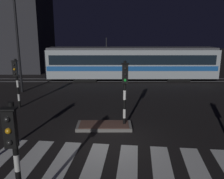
% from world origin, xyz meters
% --- Properties ---
extents(ground_plane, '(120.00, 120.00, 0.00)m').
position_xyz_m(ground_plane, '(0.00, 0.00, 0.00)').
color(ground_plane, black).
extents(rail_near, '(80.00, 0.12, 0.03)m').
position_xyz_m(rail_near, '(0.00, 13.05, 0.01)').
color(rail_near, '#59595E').
rests_on(rail_near, ground).
extents(rail_far, '(80.00, 0.12, 0.03)m').
position_xyz_m(rail_far, '(0.00, 14.48, 0.01)').
color(rail_far, '#59595E').
rests_on(rail_far, ground).
extents(crosswalk_zebra, '(9.65, 5.41, 0.02)m').
position_xyz_m(crosswalk_zebra, '(-0.00, -2.49, 0.01)').
color(crosswalk_zebra, silver).
rests_on(crosswalk_zebra, ground).
extents(traffic_island, '(2.75, 1.23, 0.18)m').
position_xyz_m(traffic_island, '(-0.28, 1.62, 0.09)').
color(traffic_island, slate).
rests_on(traffic_island, ground).
extents(traffic_light_kerb_mid_left, '(0.36, 0.42, 3.13)m').
position_xyz_m(traffic_light_kerb_mid_left, '(-2.26, -4.46, 2.06)').
color(traffic_light_kerb_mid_left, black).
rests_on(traffic_light_kerb_mid_left, ground).
extents(traffic_light_median_centre, '(0.36, 0.42, 3.36)m').
position_xyz_m(traffic_light_median_centre, '(0.74, 1.61, 2.22)').
color(traffic_light_median_centre, black).
rests_on(traffic_light_median_centre, ground).
extents(traffic_light_corner_far_left, '(0.36, 0.42, 3.10)m').
position_xyz_m(traffic_light_corner_far_left, '(-5.76, 4.86, 2.04)').
color(traffic_light_corner_far_left, black).
rests_on(traffic_light_corner_far_left, ground).
extents(street_lamp_trackside_left, '(0.44, 1.21, 7.94)m').
position_xyz_m(street_lamp_trackside_left, '(-7.05, 8.77, 4.97)').
color(street_lamp_trackside_left, black).
rests_on(street_lamp_trackside_left, ground).
extents(tram, '(16.55, 2.58, 4.15)m').
position_xyz_m(tram, '(2.09, 13.76, 1.75)').
color(tram, '#B2BCC1').
rests_on(tram, ground).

